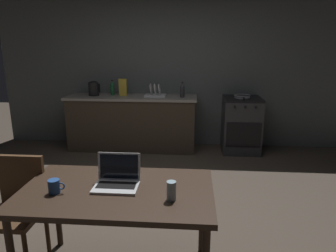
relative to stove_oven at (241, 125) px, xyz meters
name	(u,v)px	position (x,y,z in m)	size (l,w,h in m)	color
ground_plane	(148,211)	(-1.27, -2.07, -0.45)	(12.00, 12.00, 0.00)	#473D33
back_wall	(184,69)	(-0.97, 0.35, 0.88)	(6.40, 0.10, 2.66)	#505655
kitchen_counter	(133,122)	(-1.82, 0.00, 0.00)	(2.16, 0.64, 0.91)	#382D23
stove_oven	(241,125)	(0.00, 0.00, 0.00)	(0.60, 0.62, 0.91)	#2D2D30
dining_table	(117,198)	(-1.34, -3.06, 0.22)	(1.38, 0.82, 0.74)	#332319
chair	(18,204)	(-2.19, -2.92, 0.06)	(0.40, 0.40, 0.89)	#4C331E
laptop	(117,180)	(-1.35, -3.01, 0.34)	(0.32, 0.24, 0.23)	silver
electric_kettle	(94,89)	(-2.46, 0.00, 0.57)	(0.20, 0.18, 0.24)	black
bottle	(182,90)	(-0.98, -0.05, 0.57)	(0.07, 0.07, 0.25)	#2D2D33
frying_pan	(242,96)	(-0.01, -0.03, 0.48)	(0.26, 0.43, 0.05)	gray
coffee_mug	(54,186)	(-1.76, -3.15, 0.34)	(0.12, 0.08, 0.10)	#264C8C
drinking_glass	(171,191)	(-0.94, -3.19, 0.36)	(0.06, 0.06, 0.13)	#99B7C6
cereal_box	(123,87)	(-1.97, 0.02, 0.60)	(0.13, 0.05, 0.28)	gold
dish_rack	(155,93)	(-1.43, 0.00, 0.50)	(0.34, 0.26, 0.21)	silver
bottle_b	(112,88)	(-2.17, 0.08, 0.58)	(0.07, 0.07, 0.26)	#19592D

